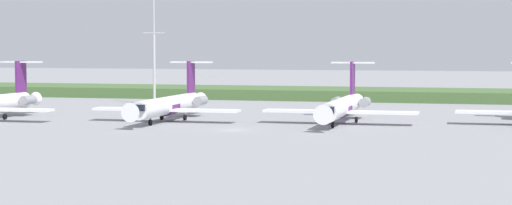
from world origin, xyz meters
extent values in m
plane|color=gray|center=(0.00, 30.00, 0.00)|extent=(500.00, 500.00, 0.00)
cube|color=#426033|center=(0.00, 72.71, 1.11)|extent=(320.00, 20.00, 2.22)
cone|color=white|center=(-41.18, 19.28, 2.45)|extent=(2.30, 4.00, 2.29)
cube|color=white|center=(-35.27, 4.28, 1.84)|extent=(11.00, 3.20, 0.36)
cube|color=#591E66|center=(-41.18, 16.28, 6.40)|extent=(0.36, 3.20, 5.20)
cube|color=white|center=(-41.18, 16.58, 8.80)|extent=(6.80, 1.80, 0.24)
cylinder|color=gray|center=(-43.43, 14.48, 2.65)|extent=(1.50, 3.40, 1.50)
cylinder|color=gray|center=(-38.93, 14.48, 2.65)|extent=(1.50, 3.40, 1.50)
cylinder|color=black|center=(-39.28, 7.68, 0.45)|extent=(0.35, 0.90, 0.90)
cylinder|color=white|center=(-13.45, 10.94, 2.45)|extent=(2.70, 24.00, 2.70)
cone|color=white|center=(-13.45, -2.56, 2.45)|extent=(2.70, 3.00, 2.70)
cone|color=white|center=(-13.45, 24.94, 2.45)|extent=(2.29, 4.00, 2.29)
cube|color=black|center=(-13.45, -0.66, 2.92)|extent=(2.03, 1.80, 0.90)
cylinder|color=#591E66|center=(-13.45, 10.94, 2.30)|extent=(2.76, 3.60, 2.76)
cube|color=white|center=(-19.36, 9.94, 1.84)|extent=(11.00, 3.20, 0.36)
cube|color=white|center=(-7.55, 9.94, 1.84)|extent=(11.00, 3.20, 0.36)
cube|color=#591E66|center=(-13.45, 21.94, 6.40)|extent=(0.36, 3.20, 5.20)
cube|color=white|center=(-13.45, 22.24, 8.80)|extent=(6.80, 1.80, 0.24)
cylinder|color=gray|center=(-15.70, 20.14, 2.65)|extent=(1.50, 3.40, 1.50)
cylinder|color=gray|center=(-11.20, 20.14, 2.65)|extent=(1.50, 3.40, 1.50)
cylinder|color=gray|center=(-13.45, 3.50, 1.00)|extent=(0.20, 0.20, 0.65)
cylinder|color=black|center=(-13.45, 3.50, 0.45)|extent=(0.30, 0.90, 0.90)
cylinder|color=black|center=(-15.35, 13.34, 0.45)|extent=(0.35, 0.90, 0.90)
cylinder|color=black|center=(-11.55, 13.34, 0.45)|extent=(0.35, 0.90, 0.90)
cylinder|color=white|center=(12.80, 13.52, 2.45)|extent=(2.70, 24.00, 2.70)
cone|color=white|center=(12.80, 0.02, 2.45)|extent=(2.70, 3.00, 2.70)
cone|color=white|center=(12.80, 27.52, 2.45)|extent=(2.29, 4.00, 2.29)
cube|color=black|center=(12.80, 1.92, 2.92)|extent=(2.03, 1.80, 0.90)
cylinder|color=#591E66|center=(12.80, 13.52, 2.30)|extent=(2.76, 3.60, 2.76)
cube|color=white|center=(6.89, 12.52, 1.84)|extent=(11.00, 3.20, 0.36)
cube|color=white|center=(18.70, 12.52, 1.84)|extent=(11.00, 3.20, 0.36)
cube|color=#591E66|center=(12.80, 24.52, 6.40)|extent=(0.36, 3.20, 5.20)
cube|color=white|center=(12.80, 24.82, 8.80)|extent=(6.80, 1.80, 0.24)
cylinder|color=gray|center=(10.55, 22.72, 2.65)|extent=(1.50, 3.40, 1.50)
cylinder|color=gray|center=(15.05, 22.72, 2.65)|extent=(1.50, 3.40, 1.50)
cylinder|color=gray|center=(12.80, 6.08, 1.00)|extent=(0.20, 0.20, 0.65)
cylinder|color=black|center=(12.80, 6.08, 0.45)|extent=(0.30, 0.90, 0.90)
cylinder|color=black|center=(10.90, 15.92, 0.45)|extent=(0.35, 0.90, 0.90)
cylinder|color=black|center=(14.70, 15.92, 0.45)|extent=(0.35, 0.90, 0.90)
cube|color=white|center=(34.68, 17.25, 1.84)|extent=(11.00, 3.20, 0.36)
cylinder|color=#B2B2B7|center=(-28.71, 45.18, 6.76)|extent=(0.50, 0.50, 13.52)
cylinder|color=#B2B2B7|center=(-28.71, 45.18, 17.16)|extent=(0.28, 0.28, 7.28)
cube|color=#B2B2B7|center=(-28.71, 45.18, 13.92)|extent=(4.40, 0.20, 0.20)
camera|label=1|loc=(34.31, -119.88, 11.89)|focal=64.05mm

